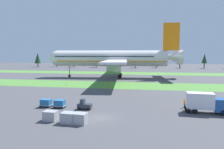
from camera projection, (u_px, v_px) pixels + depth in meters
name	position (u px, v px, depth m)	size (l,w,h in m)	color
ground_plane	(100.00, 117.00, 33.63)	(400.00, 400.00, 0.00)	#47474C
grass_strip_near	(124.00, 85.00, 69.04)	(320.00, 16.12, 0.01)	#4C8438
grass_strip_far	(133.00, 73.00, 112.43)	(320.00, 16.12, 0.01)	#4C8438
airliner	(114.00, 58.00, 91.20)	(58.81, 72.85, 23.91)	silver
baggage_tug	(84.00, 105.00, 38.55)	(2.65, 1.40, 1.97)	#2D333D
cargo_dolly_lead	(60.00, 103.00, 39.57)	(2.26, 1.58, 1.55)	#A3A3A8
cargo_dolly_second	(46.00, 102.00, 40.17)	(2.26, 1.58, 1.55)	#A3A3A8
catering_truck	(205.00, 102.00, 36.00)	(7.11, 2.82, 3.58)	#1E4C8E
ground_crew_marshaller	(185.00, 103.00, 39.88)	(0.36, 0.54, 1.74)	black
uld_container_0	(68.00, 118.00, 30.86)	(2.00, 1.60, 1.63)	#A3A3A8
uld_container_1	(51.00, 116.00, 31.97)	(2.00, 1.60, 1.55)	#A3A3A8
uld_container_2	(80.00, 118.00, 30.49)	(2.00, 1.60, 1.62)	#A3A3A8
taxiway_marker_0	(66.00, 85.00, 68.65)	(0.44, 0.44, 0.46)	orange
taxiway_marker_1	(109.00, 86.00, 64.64)	(0.44, 0.44, 0.64)	orange
distant_tree_line	(127.00, 59.00, 158.76)	(169.02, 10.06, 11.58)	#4C3823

